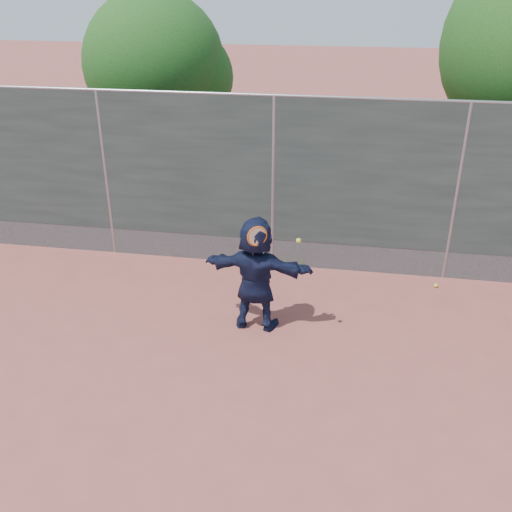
# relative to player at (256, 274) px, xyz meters

# --- Properties ---
(ground) EXTENTS (80.00, 80.00, 0.00)m
(ground) POSITION_rel_player_xyz_m (-0.05, -1.46, -0.86)
(ground) COLOR #9E4C42
(ground) RESTS_ON ground
(player) EXTENTS (1.63, 0.62, 1.73)m
(player) POSITION_rel_player_xyz_m (0.00, 0.00, 0.00)
(player) COLOR #141A38
(player) RESTS_ON ground
(ball_ground) EXTENTS (0.07, 0.07, 0.07)m
(ball_ground) POSITION_rel_player_xyz_m (2.79, 1.64, -0.83)
(ball_ground) COLOR yellow
(ball_ground) RESTS_ON ground
(fence) EXTENTS (20.00, 0.06, 3.03)m
(fence) POSITION_rel_player_xyz_m (-0.05, 2.04, 0.72)
(fence) COLOR #38423D
(fence) RESTS_ON ground
(swing_action) EXTENTS (0.73, 0.17, 0.51)m
(swing_action) POSITION_rel_player_xyz_m (0.10, -0.20, 0.67)
(swing_action) COLOR #CA5613
(swing_action) RESTS_ON ground
(tree_left) EXTENTS (3.15, 3.00, 4.53)m
(tree_left) POSITION_rel_player_xyz_m (-2.90, 5.09, 2.08)
(tree_left) COLOR #382314
(tree_left) RESTS_ON ground
(weed_clump) EXTENTS (0.68, 0.07, 0.30)m
(weed_clump) POSITION_rel_player_xyz_m (0.24, 1.92, -0.73)
(weed_clump) COLOR #387226
(weed_clump) RESTS_ON ground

